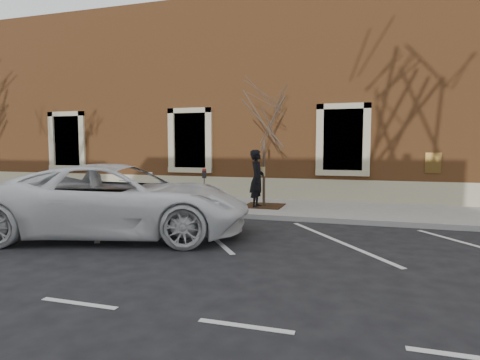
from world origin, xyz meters
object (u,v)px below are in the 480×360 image
(man, at_px, (257,179))
(parking_meter, at_px, (204,181))
(sapling, at_px, (264,122))
(white_truck, at_px, (119,200))

(man, height_order, parking_meter, man)
(sapling, relative_size, white_truck, 0.64)
(man, bearing_deg, white_truck, 149.91)
(white_truck, bearing_deg, parking_meter, -24.27)
(parking_meter, bearing_deg, white_truck, -87.57)
(parking_meter, relative_size, white_truck, 0.20)
(man, distance_m, sapling, 1.90)
(parking_meter, bearing_deg, sapling, 35.36)
(man, relative_size, white_truck, 0.30)
(sapling, distance_m, white_truck, 5.70)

